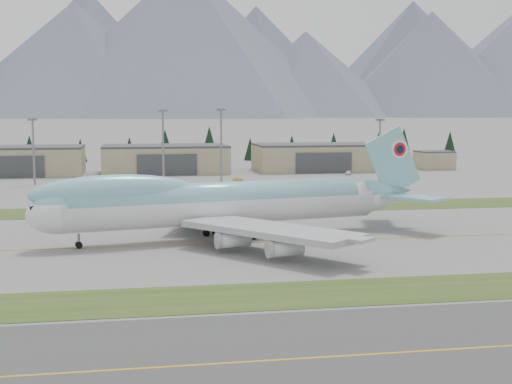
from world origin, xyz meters
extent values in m
plane|color=slate|center=(0.00, 0.00, 0.00)|extent=(7000.00, 7000.00, 0.00)
cube|color=#2F4B1A|center=(0.00, -38.00, 0.00)|extent=(400.00, 14.00, 0.08)
cube|color=#2F4B1A|center=(0.00, 45.00, 0.00)|extent=(400.00, 18.00, 0.08)
cube|color=#3B3B3B|center=(0.00, -62.00, 0.00)|extent=(400.00, 32.00, 0.04)
cube|color=gold|center=(0.00, 0.00, 0.00)|extent=(400.00, 0.40, 0.02)
cube|color=gold|center=(0.00, -62.00, 0.00)|extent=(400.00, 0.40, 0.02)
cylinder|color=white|center=(-10.67, 5.01, 6.30)|extent=(61.04, 18.65, 7.06)
cylinder|color=#7EC0CE|center=(-11.74, 4.80, 7.60)|extent=(56.67, 17.28, 6.52)
ellipsoid|color=white|center=(-40.51, -0.86, 6.30)|extent=(12.44, 9.10, 7.06)
ellipsoid|color=#7EC0CE|center=(-40.51, -0.86, 7.60)|extent=(10.43, 7.69, 5.98)
ellipsoid|color=#7EC0CE|center=(-30.92, 1.03, 9.67)|extent=(30.57, 11.66, 6.52)
cube|color=#0C1433|center=(-44.24, -1.59, 7.71)|extent=(2.83, 3.22, 1.41)
cone|color=white|center=(24.49, 11.92, 6.30)|extent=(14.12, 9.30, 6.92)
cone|color=#7EC0CE|center=(24.49, 11.92, 7.60)|extent=(12.94, 8.48, 6.30)
cube|color=#7EC0CE|center=(25.56, 12.13, 13.68)|extent=(13.03, 3.18, 14.99)
cylinder|color=white|center=(26.76, 12.80, 16.29)|extent=(3.88, 0.97, 3.91)
cylinder|color=red|center=(26.73, 12.91, 16.29)|extent=(2.81, 0.76, 2.82)
cylinder|color=#0C1433|center=(26.71, 13.02, 16.29)|extent=(1.64, 0.53, 1.63)
cube|color=#7EC0CE|center=(25.37, 18.73, 6.95)|extent=(9.19, 13.16, 0.50)
cube|color=#7EC0CE|center=(27.88, 5.94, 6.95)|extent=(12.31, 13.49, 0.50)
cube|color=#A9ADB2|center=(-12.00, 23.01, 4.34)|extent=(19.34, 34.17, 1.09)
cube|color=#A9ADB2|center=(-5.09, -12.16, 4.34)|extent=(28.56, 31.79, 1.09)
cylinder|color=white|center=(-16.06, 17.78, 2.28)|extent=(6.07, 3.75, 2.72)
cylinder|color=white|center=(-12.79, 28.72, 2.28)|extent=(6.07, 3.75, 2.72)
cylinder|color=white|center=(-10.83, -8.86, 2.28)|extent=(6.07, 3.75, 2.72)
cylinder|color=white|center=(-3.66, -17.75, 2.28)|extent=(6.07, 3.75, 2.72)
cylinder|color=slate|center=(-37.32, -0.23, 1.30)|extent=(0.56, 0.56, 2.61)
cylinder|color=slate|center=(-12.90, 7.89, 1.41)|extent=(0.71, 0.71, 2.82)
cylinder|color=slate|center=(-11.64, 1.49, 1.41)|extent=(0.71, 0.71, 2.82)
cylinder|color=slate|center=(-7.57, 8.94, 1.41)|extent=(0.71, 0.71, 2.82)
cylinder|color=slate|center=(-6.32, 2.54, 1.41)|extent=(0.71, 0.71, 2.82)
cylinder|color=black|center=(-37.23, -0.66, 0.60)|extent=(1.25, 0.60, 1.19)
cylinder|color=black|center=(-37.40, 0.20, 0.60)|extent=(1.25, 0.60, 1.19)
cylinder|color=black|center=(-12.90, 7.89, 0.65)|extent=(1.38, 0.78, 1.30)
cylinder|color=black|center=(-11.64, 1.49, 0.65)|extent=(1.38, 0.78, 1.30)
cylinder|color=black|center=(-7.57, 8.94, 0.65)|extent=(1.38, 0.78, 1.30)
cylinder|color=black|center=(-6.32, 2.54, 0.65)|extent=(1.38, 0.78, 1.30)
cube|color=gray|center=(-70.00, 150.00, 5.00)|extent=(48.00, 26.00, 10.00)
cube|color=#393C3E|center=(-70.00, 150.00, 10.40)|extent=(48.00, 26.00, 0.80)
cube|color=#393C3E|center=(-70.00, 136.70, 4.00)|extent=(22.08, 0.60, 8.00)
cube|color=gray|center=(-15.00, 150.00, 5.00)|extent=(48.00, 26.00, 10.00)
cube|color=#393C3E|center=(-15.00, 150.00, 10.40)|extent=(48.00, 26.00, 0.80)
cube|color=#393C3E|center=(-15.00, 136.70, 4.00)|extent=(22.08, 0.60, 8.00)
cube|color=gray|center=(45.00, 150.00, 5.00)|extent=(48.00, 26.00, 10.00)
cube|color=#393C3E|center=(45.00, 150.00, 10.40)|extent=(48.00, 26.00, 0.80)
cube|color=#393C3E|center=(45.00, 136.70, 4.00)|extent=(22.08, 0.60, 8.00)
cube|color=gray|center=(95.00, 148.00, 3.50)|extent=(14.00, 12.00, 7.00)
cube|color=#393C3E|center=(95.00, 148.00, 7.30)|extent=(14.00, 12.00, 0.60)
cylinder|color=slate|center=(-59.28, 112.58, 10.44)|extent=(0.70, 0.70, 20.88)
cube|color=slate|center=(-59.28, 112.58, 21.28)|extent=(3.20, 3.20, 0.80)
cylinder|color=slate|center=(-17.61, 107.12, 11.85)|extent=(0.70, 0.70, 23.69)
cube|color=slate|center=(-17.61, 107.12, 24.09)|extent=(3.20, 3.20, 0.80)
cylinder|color=slate|center=(2.37, 113.65, 12.01)|extent=(0.70, 0.70, 24.01)
cube|color=slate|center=(2.37, 113.65, 24.41)|extent=(3.20, 3.20, 0.80)
cylinder|color=slate|center=(57.39, 109.02, 10.25)|extent=(0.70, 0.70, 20.49)
cube|color=slate|center=(57.39, 109.02, 20.89)|extent=(3.20, 3.20, 0.80)
imported|color=white|center=(-30.88, 127.88, 0.00)|extent=(2.13, 3.57, 1.14)
imported|color=gold|center=(8.20, 113.97, 0.00)|extent=(3.81, 2.08, 1.19)
imported|color=silver|center=(52.61, 129.60, 0.00)|extent=(3.80, 4.95, 1.34)
cone|color=black|center=(-73.55, 208.20, 6.49)|extent=(7.27, 7.27, 12.98)
cone|color=black|center=(-51.44, 213.28, 5.57)|extent=(6.24, 6.24, 11.15)
cone|color=black|center=(-28.81, 208.51, 5.97)|extent=(6.68, 6.68, 11.93)
cone|color=black|center=(-12.21, 210.55, 7.65)|extent=(8.57, 8.57, 15.31)
cone|color=black|center=(9.22, 214.88, 8.28)|extent=(9.27, 9.27, 16.56)
cone|color=black|center=(28.67, 211.79, 5.53)|extent=(6.19, 6.19, 11.06)
cone|color=black|center=(49.95, 214.62, 6.06)|extent=(6.79, 6.79, 12.13)
cone|color=black|center=(70.10, 210.44, 6.68)|extent=(7.49, 7.49, 13.37)
cone|color=black|center=(93.14, 209.29, 7.45)|extent=(8.34, 8.34, 14.90)
cone|color=black|center=(106.87, 211.56, 7.73)|extent=(8.65, 8.65, 15.45)
cone|color=black|center=(130.30, 208.99, 6.91)|extent=(7.74, 7.74, 13.82)
cone|color=#4F5569|center=(-200.00, 2228.91, 181.65)|extent=(841.94, 841.94, 363.31)
cone|color=silver|center=(-200.00, 2228.91, 290.65)|extent=(319.94, 319.94, 145.32)
cone|color=#4F5569|center=(150.00, 2233.02, 249.99)|extent=(1079.23, 1079.23, 499.97)
cone|color=#4F5569|center=(550.00, 2218.89, 141.84)|extent=(673.38, 673.38, 283.67)
cone|color=silver|center=(550.00, 2218.89, 226.94)|extent=(255.89, 255.89, 113.47)
cone|color=#4F5569|center=(1000.00, 2234.14, 180.59)|extent=(773.31, 773.31, 361.18)
cone|color=silver|center=(1000.00, 2234.14, 288.94)|extent=(293.86, 293.86, 144.47)
cone|color=#4F5569|center=(-200.00, 2900.00, 258.14)|extent=(1032.55, 1032.55, 516.28)
cone|color=silver|center=(-200.00, 2900.00, 402.70)|extent=(413.02, 413.02, 227.16)
cone|color=#4F5569|center=(500.00, 2900.00, 230.35)|extent=(921.40, 921.40, 460.70)
cone|color=silver|center=(500.00, 2900.00, 359.34)|extent=(368.56, 368.56, 202.71)
cone|color=#4F5569|center=(1200.00, 2900.00, 249.37)|extent=(997.50, 997.50, 498.75)
cone|color=silver|center=(1200.00, 2900.00, 389.02)|extent=(399.00, 399.00, 219.45)
camera|label=1|loc=(-27.69, -128.05, 24.45)|focal=50.00mm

